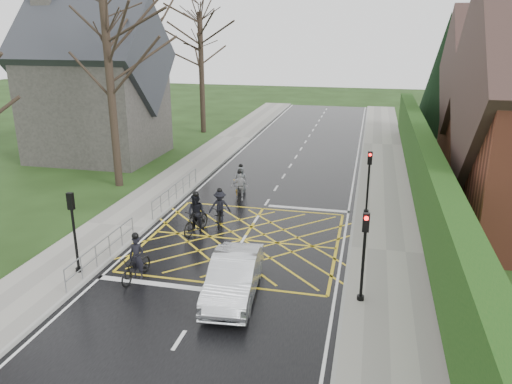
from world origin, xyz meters
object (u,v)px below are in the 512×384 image
at_px(car, 234,277).
at_px(cyclist_lead, 241,183).
at_px(cyclist_mid, 220,211).
at_px(cyclist_front, 239,189).
at_px(cyclist_back, 196,217).
at_px(cyclist_rear, 136,264).

bearing_deg(car, cyclist_lead, 98.28).
height_order(cyclist_lead, car, cyclist_lead).
height_order(cyclist_mid, cyclist_front, cyclist_mid).
bearing_deg(cyclist_mid, cyclist_back, -131.01).
height_order(cyclist_back, cyclist_lead, cyclist_back).
relative_size(cyclist_lead, car, 0.39).
height_order(cyclist_mid, car, cyclist_mid).
bearing_deg(cyclist_mid, car, -82.69).
distance_m(cyclist_rear, cyclist_lead, 10.62).
relative_size(cyclist_back, cyclist_front, 1.18).
bearing_deg(cyclist_rear, cyclist_front, 88.08).
xyz_separation_m(cyclist_rear, car, (3.76, -0.38, 0.14)).
bearing_deg(cyclist_back, car, -44.98).
bearing_deg(cyclist_front, cyclist_mid, -100.40).
height_order(cyclist_rear, cyclist_back, cyclist_back).
height_order(cyclist_back, cyclist_front, cyclist_back).
bearing_deg(car, cyclist_front, 98.50).
bearing_deg(car, cyclist_back, 116.75).
distance_m(cyclist_back, cyclist_mid, 1.49).
bearing_deg(cyclist_mid, cyclist_rear, -116.59).
height_order(cyclist_rear, cyclist_front, cyclist_rear).
bearing_deg(car, cyclist_mid, 105.77).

